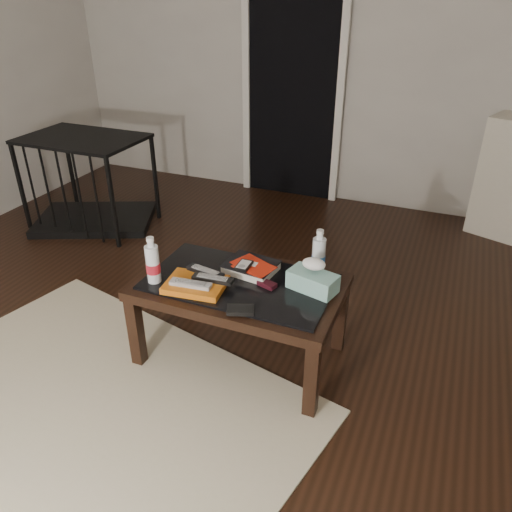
# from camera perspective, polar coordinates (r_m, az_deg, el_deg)

# --- Properties ---
(ground) EXTENTS (5.00, 5.00, 0.00)m
(ground) POSITION_cam_1_polar(r_m,az_deg,el_deg) (2.65, -5.67, -12.56)
(ground) COLOR black
(ground) RESTS_ON ground
(room_shell) EXTENTS (5.00, 5.00, 5.00)m
(room_shell) POSITION_cam_1_polar(r_m,az_deg,el_deg) (1.99, -8.13, 25.00)
(room_shell) COLOR beige
(room_shell) RESTS_ON ground
(doorway) EXTENTS (0.90, 0.08, 2.07)m
(doorway) POSITION_cam_1_polar(r_m,az_deg,el_deg) (4.47, 4.26, 19.57)
(doorway) COLOR black
(doorway) RESTS_ON ground
(coffee_table) EXTENTS (1.00, 0.60, 0.46)m
(coffee_table) POSITION_cam_1_polar(r_m,az_deg,el_deg) (2.48, -1.85, -4.11)
(coffee_table) COLOR black
(coffee_table) RESTS_ON ground
(rug) EXTENTS (2.29, 1.91, 0.01)m
(rug) POSITION_cam_1_polar(r_m,az_deg,el_deg) (2.52, -19.69, -16.94)
(rug) COLOR #BDB092
(rug) RESTS_ON ground
(pet_crate) EXTENTS (1.07, 0.91, 0.71)m
(pet_crate) POSITION_cam_1_polar(r_m,az_deg,el_deg) (4.24, -18.26, 6.49)
(pet_crate) COLOR black
(pet_crate) RESTS_ON ground
(magazines) EXTENTS (0.30, 0.24, 0.03)m
(magazines) POSITION_cam_1_polar(r_m,az_deg,el_deg) (2.40, -6.91, -3.26)
(magazines) COLOR #C76312
(magazines) RESTS_ON coffee_table
(remote_silver) EXTENTS (0.20, 0.07, 0.02)m
(remote_silver) POSITION_cam_1_polar(r_m,az_deg,el_deg) (2.36, -7.49, -3.15)
(remote_silver) COLOR #A2A1A6
(remote_silver) RESTS_ON magazines
(remote_black_front) EXTENTS (0.20, 0.06, 0.02)m
(remote_black_front) POSITION_cam_1_polar(r_m,az_deg,el_deg) (2.39, -4.97, -2.59)
(remote_black_front) COLOR black
(remote_black_front) RESTS_ON magazines
(remote_black_back) EXTENTS (0.21, 0.09, 0.02)m
(remote_black_back) POSITION_cam_1_polar(r_m,az_deg,el_deg) (2.45, -5.80, -1.75)
(remote_black_back) COLOR black
(remote_black_back) RESTS_ON magazines
(textbook) EXTENTS (0.27, 0.23, 0.05)m
(textbook) POSITION_cam_1_polar(r_m,az_deg,el_deg) (2.51, -0.58, -1.28)
(textbook) COLOR black
(textbook) RESTS_ON coffee_table
(dvd_mailers) EXTENTS (0.23, 0.20, 0.01)m
(dvd_mailers) POSITION_cam_1_polar(r_m,az_deg,el_deg) (2.48, -0.45, -0.97)
(dvd_mailers) COLOR red
(dvd_mailers) RESTS_ON textbook
(ipod) EXTENTS (0.07, 0.10, 0.02)m
(ipod) POSITION_cam_1_polar(r_m,az_deg,el_deg) (2.45, -1.41, -1.08)
(ipod) COLOR black
(ipod) RESTS_ON dvd_mailers
(flip_phone) EXTENTS (0.10, 0.07, 0.02)m
(flip_phone) POSITION_cam_1_polar(r_m,az_deg,el_deg) (2.39, 1.26, -3.24)
(flip_phone) COLOR black
(flip_phone) RESTS_ON coffee_table
(wallet) EXTENTS (0.14, 0.11, 0.02)m
(wallet) POSITION_cam_1_polar(r_m,az_deg,el_deg) (2.22, -1.79, -6.18)
(wallet) COLOR black
(wallet) RESTS_ON coffee_table
(water_bottle_left) EXTENTS (0.07, 0.07, 0.24)m
(water_bottle_left) POSITION_cam_1_polar(r_m,az_deg,el_deg) (2.43, -11.76, -0.42)
(water_bottle_left) COLOR white
(water_bottle_left) RESTS_ON coffee_table
(water_bottle_right) EXTENTS (0.07, 0.07, 0.24)m
(water_bottle_right) POSITION_cam_1_polar(r_m,az_deg,el_deg) (2.47, 7.19, 0.47)
(water_bottle_right) COLOR white
(water_bottle_right) RESTS_ON coffee_table
(tissue_box) EXTENTS (0.25, 0.17, 0.09)m
(tissue_box) POSITION_cam_1_polar(r_m,az_deg,el_deg) (2.37, 6.50, -2.90)
(tissue_box) COLOR teal
(tissue_box) RESTS_ON coffee_table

